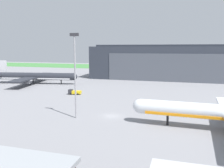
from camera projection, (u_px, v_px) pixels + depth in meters
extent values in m
plane|color=gray|center=(111.00, 116.00, 67.03)|extent=(440.00, 440.00, 0.00)
cube|color=#448742|center=(164.00, 68.00, 232.62)|extent=(440.00, 56.00, 0.08)
cube|color=#2D333D|center=(182.00, 63.00, 147.60)|extent=(108.82, 32.91, 19.75)
cube|color=#4C515B|center=(181.00, 68.00, 132.15)|extent=(82.71, 0.30, 15.80)
cube|color=#2D333D|center=(182.00, 46.00, 146.05)|extent=(108.82, 7.90, 1.20)
sphere|color=silver|center=(140.00, 106.00, 60.82)|extent=(3.53, 3.53, 3.53)
cylinder|color=black|center=(168.00, 120.00, 59.02)|extent=(0.56, 0.56, 2.41)
cylinder|color=#282B33|center=(34.00, 76.00, 127.72)|extent=(43.06, 11.08, 3.76)
sphere|color=#282B33|center=(74.00, 77.00, 125.18)|extent=(3.61, 3.61, 3.61)
cube|color=silver|center=(34.00, 78.00, 127.87)|extent=(39.67, 10.53, 0.66)
cube|color=silver|center=(2.00, 66.00, 129.10)|extent=(5.58, 1.35, 6.40)
cube|color=#282B33|center=(4.00, 74.00, 132.67)|extent=(4.72, 5.86, 0.28)
cube|color=#282B33|center=(23.00, 80.00, 117.19)|extent=(10.16, 20.60, 0.56)
cube|color=#282B33|center=(41.00, 75.00, 138.58)|extent=(10.16, 20.60, 0.56)
cylinder|color=gray|center=(26.00, 82.00, 118.84)|extent=(3.88, 2.65, 2.07)
cylinder|color=gray|center=(42.00, 77.00, 137.14)|extent=(3.88, 2.65, 2.07)
cylinder|color=black|center=(61.00, 82.00, 126.43)|extent=(0.56, 0.56, 2.15)
cylinder|color=black|center=(30.00, 82.00, 126.41)|extent=(0.56, 0.56, 2.15)
cylinder|color=black|center=(33.00, 81.00, 130.30)|extent=(0.56, 0.56, 2.15)
cube|color=#2D2D33|center=(71.00, 91.00, 98.60)|extent=(1.84, 2.37, 1.69)
cube|color=yellow|center=(77.00, 92.00, 98.30)|extent=(3.89, 2.69, 1.14)
cylinder|color=black|center=(72.00, 93.00, 99.84)|extent=(0.72, 0.36, 0.68)
cylinder|color=black|center=(70.00, 94.00, 97.55)|extent=(0.72, 0.36, 0.68)
cylinder|color=black|center=(79.00, 93.00, 99.42)|extent=(0.72, 0.36, 0.68)
cylinder|color=black|center=(78.00, 94.00, 97.13)|extent=(0.72, 0.36, 0.68)
cylinder|color=#99999E|center=(75.00, 78.00, 63.60)|extent=(0.44, 0.44, 21.81)
cube|color=#333338|center=(74.00, 35.00, 61.94)|extent=(2.40, 0.50, 0.80)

